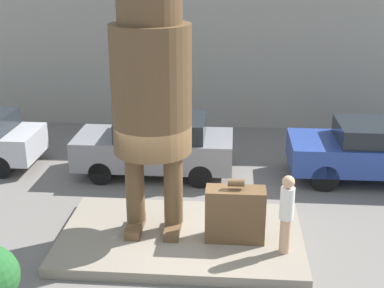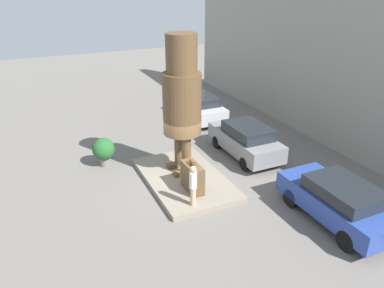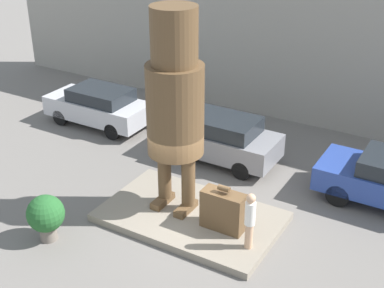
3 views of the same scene
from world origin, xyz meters
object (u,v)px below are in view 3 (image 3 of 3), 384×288
giant_suitcase (223,210)px  parked_car_silver (99,106)px  planter_pot (46,215)px  statue_figure (175,97)px  parked_car_grey (219,137)px  tourist (250,219)px

giant_suitcase → parked_car_silver: size_ratio=0.32×
giant_suitcase → planter_pot: (-3.91, -2.55, -0.00)m
statue_figure → planter_pot: 4.58m
parked_car_silver → parked_car_grey: bearing=178.1°
planter_pot → giant_suitcase: bearing=33.1°
tourist → parked_car_grey: tourist is taller
giant_suitcase → parked_car_grey: bearing=119.6°
statue_figure → parked_car_silver: statue_figure is taller
tourist → parked_car_grey: size_ratio=0.38×
planter_pot → parked_car_grey: bearing=74.1°
parked_car_silver → statue_figure: bearing=148.1°
giant_suitcase → planter_pot: size_ratio=1.00×
tourist → parked_car_grey: (-3.08, 4.15, -0.25)m
statue_figure → parked_car_grey: (-0.46, 3.42, -2.72)m
statue_figure → tourist: statue_figure is taller
parked_car_grey → statue_figure: bearing=97.7°
giant_suitcase → tourist: size_ratio=0.83×
statue_figure → giant_suitcase: bearing=-10.5°
statue_figure → tourist: 3.67m
giant_suitcase → tourist: 1.09m
parked_car_silver → planter_pot: bearing=118.7°
parked_car_silver → tourist: bearing=152.8°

